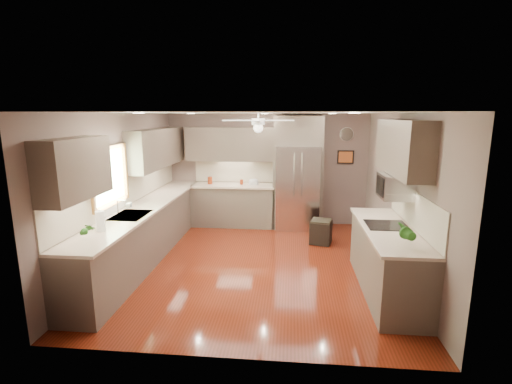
% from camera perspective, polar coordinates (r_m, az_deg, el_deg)
% --- Properties ---
extents(floor, '(5.00, 5.00, 0.00)m').
position_cam_1_polar(floor, '(6.39, 0.08, -10.96)').
color(floor, '#4B170A').
rests_on(floor, ground).
extents(ceiling, '(5.00, 5.00, 0.00)m').
position_cam_1_polar(ceiling, '(5.89, 0.08, 12.09)').
color(ceiling, white).
rests_on(ceiling, ground).
extents(wall_back, '(4.50, 0.00, 4.50)m').
position_cam_1_polar(wall_back, '(8.47, 1.67, 3.52)').
color(wall_back, '#6B5852').
rests_on(wall_back, ground).
extents(wall_front, '(4.50, 0.00, 4.50)m').
position_cam_1_polar(wall_front, '(3.62, -3.66, -7.96)').
color(wall_front, '#6B5852').
rests_on(wall_front, ground).
extents(wall_left, '(0.00, 5.00, 5.00)m').
position_cam_1_polar(wall_left, '(6.61, -19.73, 0.46)').
color(wall_left, '#6B5852').
rests_on(wall_left, ground).
extents(wall_right, '(0.00, 5.00, 5.00)m').
position_cam_1_polar(wall_right, '(6.22, 21.17, -0.32)').
color(wall_right, '#6B5852').
rests_on(wall_right, ground).
extents(canister_a, '(0.12, 0.12, 0.17)m').
position_cam_1_polar(canister_a, '(8.39, -7.09, 1.77)').
color(canister_a, maroon).
rests_on(canister_a, back_run).
extents(canister_d, '(0.08, 0.08, 0.11)m').
position_cam_1_polar(canister_d, '(8.26, -2.24, 1.55)').
color(canister_d, maroon).
rests_on(canister_d, back_run).
extents(soap_bottle, '(0.08, 0.09, 0.17)m').
position_cam_1_polar(soap_bottle, '(6.41, -18.90, -1.90)').
color(soap_bottle, white).
rests_on(soap_bottle, left_run).
extents(potted_plant_left, '(0.15, 0.11, 0.28)m').
position_cam_1_polar(potted_plant_left, '(5.06, -24.62, -5.29)').
color(potted_plant_left, '#245919').
rests_on(potted_plant_left, left_run).
extents(potted_plant_right, '(0.23, 0.20, 0.35)m').
position_cam_1_polar(potted_plant_right, '(4.74, 21.94, -5.70)').
color(potted_plant_right, '#245919').
rests_on(potted_plant_right, right_run).
extents(bowl, '(0.26, 0.26, 0.05)m').
position_cam_1_polar(bowl, '(8.22, -0.38, 1.27)').
color(bowl, '#BFB48F').
rests_on(bowl, back_run).
extents(left_run, '(0.65, 4.70, 1.45)m').
position_cam_1_polar(left_run, '(6.81, -16.48, -5.66)').
color(left_run, '#4B4236').
rests_on(left_run, ground).
extents(back_run, '(1.85, 0.65, 1.45)m').
position_cam_1_polar(back_run, '(8.41, -3.44, -1.88)').
color(back_run, '#4B4236').
rests_on(back_run, ground).
extents(uppers, '(4.50, 4.70, 0.95)m').
position_cam_1_polar(uppers, '(6.72, -5.69, 6.64)').
color(uppers, '#4B4236').
rests_on(uppers, wall_left).
extents(window, '(0.05, 1.12, 0.92)m').
position_cam_1_polar(window, '(6.11, -21.63, 2.29)').
color(window, '#BFF2B2').
rests_on(window, wall_left).
extents(sink, '(0.50, 0.70, 0.32)m').
position_cam_1_polar(sink, '(6.11, -18.76, -3.66)').
color(sink, silver).
rests_on(sink, left_run).
extents(refrigerator, '(1.06, 0.75, 2.45)m').
position_cam_1_polar(refrigerator, '(8.12, 6.44, 2.66)').
color(refrigerator, silver).
rests_on(refrigerator, ground).
extents(right_run, '(0.70, 2.20, 1.45)m').
position_cam_1_polar(right_run, '(5.61, 19.57, -9.65)').
color(right_run, '#4B4236').
rests_on(right_run, ground).
extents(microwave, '(0.43, 0.55, 0.34)m').
position_cam_1_polar(microwave, '(5.60, 20.62, 0.85)').
color(microwave, silver).
rests_on(microwave, wall_right).
extents(ceiling_fan, '(1.18, 1.18, 0.32)m').
position_cam_1_polar(ceiling_fan, '(6.19, 0.35, 10.52)').
color(ceiling_fan, white).
rests_on(ceiling_fan, ceiling).
extents(recessed_lights, '(2.84, 3.14, 0.01)m').
position_cam_1_polar(recessed_lights, '(6.29, 0.06, 12.02)').
color(recessed_lights, white).
rests_on(recessed_lights, ceiling).
extents(wall_clock, '(0.30, 0.03, 0.30)m').
position_cam_1_polar(wall_clock, '(8.44, 13.77, 8.62)').
color(wall_clock, white).
rests_on(wall_clock, wall_back).
extents(framed_print, '(0.36, 0.03, 0.30)m').
position_cam_1_polar(framed_print, '(8.48, 13.61, 5.25)').
color(framed_print, black).
rests_on(framed_print, wall_back).
extents(stool, '(0.47, 0.47, 0.47)m').
position_cam_1_polar(stool, '(7.37, 9.96, -6.02)').
color(stool, black).
rests_on(stool, ground).
extents(paper_towel, '(0.12, 0.12, 0.29)m').
position_cam_1_polar(paper_towel, '(5.38, -22.82, -4.13)').
color(paper_towel, white).
rests_on(paper_towel, left_run).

